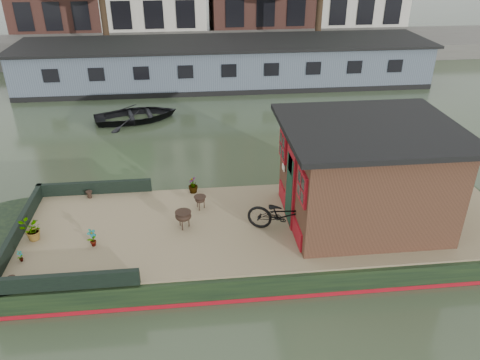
{
  "coord_description": "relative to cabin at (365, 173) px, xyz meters",
  "views": [
    {
      "loc": [
        -1.79,
        -9.41,
        6.93
      ],
      "look_at": [
        -0.72,
        0.5,
        1.6
      ],
      "focal_mm": 35.0,
      "sensor_mm": 36.0,
      "label": 1
    }
  ],
  "objects": [
    {
      "name": "cabin",
      "position": [
        0.0,
        0.0,
        0.0
      ],
      "size": [
        4.0,
        3.5,
        2.42
      ],
      "color": "black",
      "rests_on": "houseboat_deck"
    },
    {
      "name": "bicycle",
      "position": [
        -1.99,
        -0.41,
        -0.77
      ],
      "size": [
        1.84,
        1.25,
        0.91
      ],
      "primitive_type": "imported",
      "rotation": [
        0.0,
        0.0,
        1.16
      ],
      "color": "black",
      "rests_on": "houseboat_deck"
    },
    {
      "name": "potted_plant_e",
      "position": [
        -7.79,
        -0.92,
        -1.09
      ],
      "size": [
        0.14,
        0.16,
        0.27
      ],
      "primitive_type": "imported",
      "rotation": [
        0.0,
        0.0,
        1.24
      ],
      "color": "brown",
      "rests_on": "houseboat_deck"
    },
    {
      "name": "brazier_rear",
      "position": [
        -3.89,
        0.84,
        -1.05
      ],
      "size": [
        0.36,
        0.36,
        0.35
      ],
      "primitive_type": null,
      "rotation": [
        0.0,
        0.0,
        -0.09
      ],
      "color": "black",
      "rests_on": "houseboat_deck"
    },
    {
      "name": "dinghy",
      "position": [
        -6.26,
        9.18,
        -1.53
      ],
      "size": [
        3.83,
        3.13,
        0.7
      ],
      "primitive_type": "imported",
      "rotation": [
        0.0,
        0.0,
        1.81
      ],
      "color": "black",
      "rests_on": "ground"
    },
    {
      "name": "ground",
      "position": [
        -2.19,
        0.0,
        -1.88
      ],
      "size": [
        120.0,
        120.0,
        0.0
      ],
      "primitive_type": "plane",
      "color": "#323F28",
      "rests_on": "ground"
    },
    {
      "name": "potted_plant_d",
      "position": [
        -4.06,
        1.7,
        -1.0
      ],
      "size": [
        0.3,
        0.3,
        0.46
      ],
      "primitive_type": "imported",
      "rotation": [
        0.0,
        0.0,
        4.52
      ],
      "color": "#9F642B",
      "rests_on": "houseboat_deck"
    },
    {
      "name": "bollard_port",
      "position": [
        -6.8,
        1.7,
        -1.13
      ],
      "size": [
        0.17,
        0.17,
        0.19
      ],
      "primitive_type": "cylinder",
      "color": "black",
      "rests_on": "houseboat_deck"
    },
    {
      "name": "potted_plant_c",
      "position": [
        -7.74,
        -0.14,
        -0.97
      ],
      "size": [
        0.62,
        0.62,
        0.52
      ],
      "primitive_type": "imported",
      "rotation": [
        0.0,
        0.0,
        3.93
      ],
      "color": "#9E3A2E",
      "rests_on": "houseboat_deck"
    },
    {
      "name": "far_houseboat",
      "position": [
        -2.19,
        14.0,
        -0.91
      ],
      "size": [
        20.4,
        4.4,
        2.11
      ],
      "color": "#485260",
      "rests_on": "ground"
    },
    {
      "name": "houseboat_deck",
      "position": [
        -2.19,
        0.0,
        -1.25
      ],
      "size": [
        11.8,
        3.8,
        0.05
      ],
      "primitive_type": "cube",
      "color": "#79644B",
      "rests_on": "houseboat_hull"
    },
    {
      "name": "bow_bulwark",
      "position": [
        -7.25,
        0.0,
        -1.05
      ],
      "size": [
        3.0,
        4.0,
        0.35
      ],
      "color": "black",
      "rests_on": "houseboat_deck"
    },
    {
      "name": "brazier_front",
      "position": [
        -4.31,
        0.02,
        -1.01
      ],
      "size": [
        0.53,
        0.53,
        0.44
      ],
      "primitive_type": null,
      "rotation": [
        0.0,
        0.0,
        0.41
      ],
      "color": "black",
      "rests_on": "houseboat_deck"
    },
    {
      "name": "potted_plant_a",
      "position": [
        -6.34,
        -0.52,
        -1.01
      ],
      "size": [
        0.26,
        0.28,
        0.44
      ],
      "primitive_type": "imported",
      "rotation": [
        0.0,
        0.0,
        0.96
      ],
      "color": "#9E402D",
      "rests_on": "houseboat_deck"
    },
    {
      "name": "houseboat_hull",
      "position": [
        -3.52,
        0.0,
        -1.6
      ],
      "size": [
        14.01,
        4.02,
        0.6
      ],
      "color": "black",
      "rests_on": "ground"
    },
    {
      "name": "bollard_stbd",
      "position": [
        -7.73,
        -1.7,
        -1.13
      ],
      "size": [
        0.17,
        0.17,
        0.2
      ],
      "primitive_type": "cylinder",
      "color": "black",
      "rests_on": "houseboat_deck"
    },
    {
      "name": "quay",
      "position": [
        -2.19,
        20.5,
        -1.43
      ],
      "size": [
        60.0,
        6.0,
        0.9
      ],
      "primitive_type": "cube",
      "color": "#47443F",
      "rests_on": "ground"
    }
  ]
}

